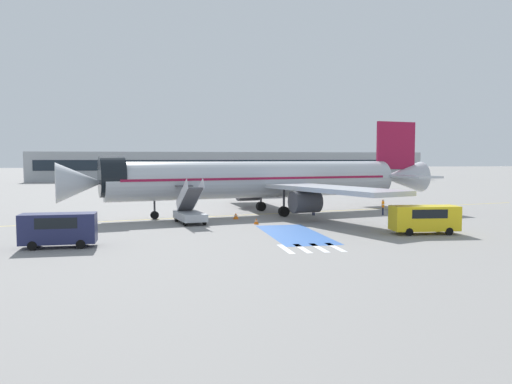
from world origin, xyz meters
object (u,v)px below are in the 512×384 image
service_van_0 (424,217)px  traffic_cone_2 (428,216)px  traffic_cone_0 (256,221)px  service_van_1 (59,227)px  terminal_building (234,166)px  traffic_cone_1 (236,216)px  boarding_stairs_forward (190,213)px  fuel_tanker (265,185)px  ground_crew_0 (314,206)px  ground_crew_1 (383,206)px  airliner (264,180)px

service_van_0 → traffic_cone_2: service_van_0 is taller
traffic_cone_0 → service_van_1: bearing=-149.1°
terminal_building → traffic_cone_0: bearing=-97.4°
traffic_cone_1 → boarding_stairs_forward: bearing=-152.8°
service_van_1 → fuel_tanker: bearing=-29.7°
boarding_stairs_forward → service_van_0: bearing=-41.1°
ground_crew_0 → ground_crew_1: ground_crew_1 is taller
service_van_1 → traffic_cone_2: bearing=-74.2°
ground_crew_1 → traffic_cone_0: size_ratio=3.13×
fuel_tanker → service_van_1: 49.20m
fuel_tanker → service_van_0: 42.30m
ground_crew_1 → traffic_cone_0: (-15.17, -4.80, -0.72)m
airliner → service_van_0: (9.92, -16.94, -2.47)m
service_van_1 → ground_crew_1: (31.12, 14.33, -0.42)m
fuel_tanker → traffic_cone_2: size_ratio=15.43×
traffic_cone_1 → service_van_1: bearing=-136.6°
service_van_0 → service_van_1: (-28.37, -0.85, 0.04)m
fuel_tanker → terminal_building: terminal_building is taller
service_van_1 → ground_crew_0: 28.14m
boarding_stairs_forward → ground_crew_1: size_ratio=3.17×
service_van_0 → terminal_building: bearing=5.2°
boarding_stairs_forward → ground_crew_1: (21.31, 2.96, -0.04)m
terminal_building → service_van_0: bearing=-90.2°
service_van_0 → traffic_cone_2: 10.70m
ground_crew_0 → traffic_cone_2: size_ratio=2.94×
ground_crew_1 → traffic_cone_2: bearing=-132.3°
service_van_0 → ground_crew_1: 13.77m
boarding_stairs_forward → service_van_0: size_ratio=0.98×
service_van_1 → traffic_cone_1: service_van_1 is taller
fuel_tanker → ground_crew_0: (-0.52, -27.47, -0.84)m
traffic_cone_0 → terminal_building: 98.91m
airliner → ground_crew_1: airliner is taller
traffic_cone_2 → ground_crew_0: bearing=152.0°
service_van_1 → traffic_cone_1: (14.67, 13.87, -1.10)m
fuel_tanker → ground_crew_1: size_ratio=5.22×
boarding_stairs_forward → traffic_cone_2: bearing=-15.1°
fuel_tanker → service_van_0: bearing=-0.3°
airliner → traffic_cone_2: (15.55, -7.90, -3.56)m
airliner → traffic_cone_2: 17.80m
fuel_tanker → traffic_cone_0: 34.39m
ground_crew_1 → traffic_cone_1: size_ratio=2.70×
boarding_stairs_forward → service_van_0: 21.34m
traffic_cone_0 → terminal_building: terminal_building is taller
service_van_1 → ground_crew_1: size_ratio=2.90×
traffic_cone_2 → terminal_building: size_ratio=0.01×
traffic_cone_2 → traffic_cone_1: bearing=168.4°
traffic_cone_0 → terminal_building: size_ratio=0.00×
airliner → service_van_1: 25.74m
service_van_0 → ground_crew_0: 15.40m
ground_crew_1 → fuel_tanker: bearing=28.7°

